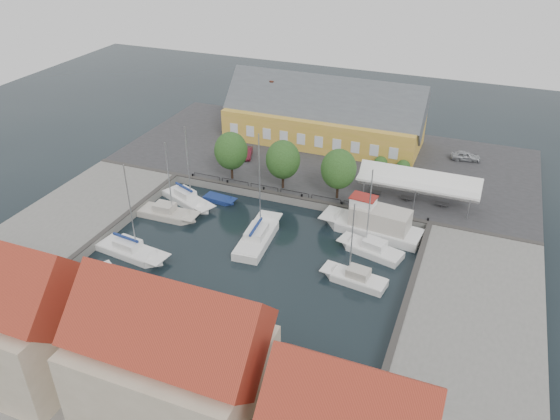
% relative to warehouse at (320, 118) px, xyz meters
% --- Properties ---
extents(ground, '(140.00, 140.00, 0.00)m').
position_rel_warehouse_xyz_m(ground, '(2.60, -28.36, -4.43)').
color(ground, black).
rests_on(ground, ground).
extents(north_quay, '(56.00, 26.00, 1.00)m').
position_rel_warehouse_xyz_m(north_quay, '(2.60, -5.36, -3.93)').
color(north_quay, '#2D2D30').
rests_on(north_quay, ground).
extents(west_quay, '(12.00, 24.00, 1.00)m').
position_rel_warehouse_xyz_m(west_quay, '(-19.40, -30.36, -3.93)').
color(west_quay, slate).
rests_on(west_quay, ground).
extents(east_quay, '(12.00, 24.00, 1.00)m').
position_rel_warehouse_xyz_m(east_quay, '(24.60, -30.36, -3.93)').
color(east_quay, slate).
rests_on(east_quay, ground).
extents(south_bank, '(56.00, 14.00, 1.00)m').
position_rel_warehouse_xyz_m(south_bank, '(2.60, -49.36, -3.93)').
color(south_bank, slate).
rests_on(south_bank, ground).
extents(quay_edge_fittings, '(56.00, 24.72, 0.40)m').
position_rel_warehouse_xyz_m(quay_edge_fittings, '(2.62, -23.61, -3.37)').
color(quay_edge_fittings, '#383533').
rests_on(quay_edge_fittings, north_quay).
extents(warehouse, '(28.56, 14.00, 9.55)m').
position_rel_warehouse_xyz_m(warehouse, '(0.00, 0.00, 0.00)').
color(warehouse, gold).
rests_on(warehouse, north_quay).
extents(tent_canopy, '(14.00, 4.00, 2.83)m').
position_rel_warehouse_xyz_m(tent_canopy, '(16.60, -13.86, -0.74)').
color(tent_canopy, white).
rests_on(tent_canopy, north_quay).
extents(quay_trees, '(18.20, 4.20, 6.30)m').
position_rel_warehouse_xyz_m(quay_trees, '(0.60, -16.36, 0.45)').
color(quay_trees, black).
rests_on(quay_trees, north_quay).
extents(car_silver, '(4.09, 2.07, 1.34)m').
position_rel_warehouse_xyz_m(car_silver, '(20.92, 0.39, -2.76)').
color(car_silver, '#A4A6AB').
rests_on(car_silver, north_quay).
extents(car_red, '(2.31, 3.81, 1.19)m').
position_rel_warehouse_xyz_m(car_red, '(-7.36, -9.67, -2.84)').
color(car_red, '#51121E').
rests_on(car_red, north_quay).
extents(center_sailboat, '(3.45, 9.52, 12.76)m').
position_rel_warehouse_xyz_m(center_sailboat, '(1.88, -27.08, -4.06)').
color(center_sailboat, white).
rests_on(center_sailboat, ground).
extents(trawler, '(11.79, 4.63, 5.00)m').
position_rel_warehouse_xyz_m(trawler, '(13.25, -20.79, -3.41)').
color(trawler, white).
rests_on(trawler, ground).
extents(east_boat_a, '(7.32, 3.97, 10.16)m').
position_rel_warehouse_xyz_m(east_boat_a, '(13.91, -24.73, -4.17)').
color(east_boat_a, white).
rests_on(east_boat_a, ground).
extents(east_boat_b, '(6.76, 3.01, 9.22)m').
position_rel_warehouse_xyz_m(east_boat_b, '(13.60, -30.18, -4.17)').
color(east_boat_b, white).
rests_on(east_boat_b, ground).
extents(west_boat_a, '(8.17, 5.20, 10.71)m').
position_rel_warehouse_xyz_m(west_boat_a, '(-9.54, -22.47, -4.16)').
color(west_boat_a, white).
rests_on(west_boat_a, ground).
extents(west_boat_b, '(7.37, 2.67, 10.10)m').
position_rel_warehouse_xyz_m(west_boat_b, '(-10.01, -26.26, -4.17)').
color(west_boat_b, '#BAB3A7').
rests_on(west_boat_b, ground).
extents(west_boat_d, '(8.59, 3.53, 11.20)m').
position_rel_warehouse_xyz_m(west_boat_d, '(-9.41, -34.31, -4.16)').
color(west_boat_d, white).
rests_on(west_boat_d, ground).
extents(launch_sw, '(4.85, 3.97, 0.98)m').
position_rel_warehouse_xyz_m(launch_sw, '(-9.17, -38.49, -4.34)').
color(launch_sw, white).
rests_on(launch_sw, ground).
extents(launch_nw, '(4.31, 2.05, 0.88)m').
position_rel_warehouse_xyz_m(launch_nw, '(-6.13, -20.64, -4.34)').
color(launch_nw, navy).
rests_on(launch_nw, ground).
extents(townhouses, '(36.30, 8.50, 12.00)m').
position_rel_warehouse_xyz_m(townhouses, '(4.52, -51.60, 1.40)').
color(townhouses, beige).
rests_on(townhouses, south_bank).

